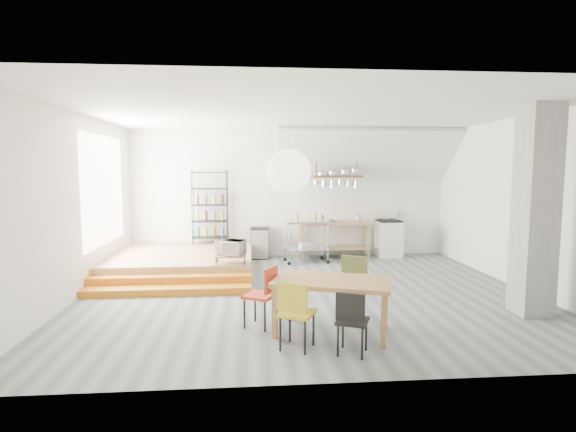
{
  "coord_description": "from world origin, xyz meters",
  "views": [
    {
      "loc": [
        -1.0,
        -7.93,
        2.23
      ],
      "look_at": [
        -0.27,
        0.8,
        1.31
      ],
      "focal_mm": 28.0,
      "sensor_mm": 36.0,
      "label": 1
    }
  ],
  "objects": [
    {
      "name": "kitchen_counter",
      "position": [
        1.1,
        3.15,
        0.63
      ],
      "size": [
        1.8,
        0.6,
        0.91
      ],
      "color": "olive",
      "rests_on": "ground"
    },
    {
      "name": "chair_olive",
      "position": [
        0.51,
        -1.44,
        0.55
      ],
      "size": [
        0.56,
        0.56,
        0.92
      ],
      "rotation": [
        0.0,
        0.0,
        -0.46
      ],
      "color": "#5C6730",
      "rests_on": "ground"
    },
    {
      "name": "rolling_cart",
      "position": [
        0.31,
        2.6,
        0.65
      ],
      "size": [
        1.08,
        0.69,
        1.0
      ],
      "rotation": [
        0.0,
        0.0,
        0.12
      ],
      "color": "silver",
      "rests_on": "ground"
    },
    {
      "name": "paper_lantern",
      "position": [
        -0.48,
        -1.86,
        2.2
      ],
      "size": [
        0.6,
        0.6,
        0.6
      ],
      "primitive_type": "sphere",
      "color": "white",
      "rests_on": "ceiling"
    },
    {
      "name": "chair_black",
      "position": [
        0.18,
        -2.82,
        0.47
      ],
      "size": [
        0.48,
        0.48,
        0.79
      ],
      "rotation": [
        0.0,
        0.0,
        2.73
      ],
      "color": "black",
      "rests_on": "ground"
    },
    {
      "name": "pot_rack",
      "position": [
        1.13,
        2.92,
        1.98
      ],
      "size": [
        1.2,
        0.5,
        1.43
      ],
      "color": "#3F2619",
      "rests_on": "ceiling"
    },
    {
      "name": "stove",
      "position": [
        2.5,
        3.16,
        0.48
      ],
      "size": [
        0.6,
        0.6,
        1.18
      ],
      "color": "white",
      "rests_on": "ground"
    },
    {
      "name": "ceiling",
      "position": [
        0.0,
        0.0,
        3.2
      ],
      "size": [
        8.0,
        7.0,
        0.02
      ],
      "primitive_type": "cube",
      "color": "white",
      "rests_on": "wall_back"
    },
    {
      "name": "platform",
      "position": [
        -2.5,
        2.0,
        0.2
      ],
      "size": [
        3.0,
        3.0,
        0.4
      ],
      "primitive_type": "cube",
      "color": "olive",
      "rests_on": "ground"
    },
    {
      "name": "microwave",
      "position": [
        -1.4,
        0.75,
        0.71
      ],
      "size": [
        0.62,
        0.53,
        0.29
      ],
      "primitive_type": "imported",
      "rotation": [
        0.0,
        0.0,
        -0.4
      ],
      "color": "beige",
      "rests_on": "microwave_shelf"
    },
    {
      "name": "step_lower",
      "position": [
        -2.5,
        0.05,
        0.07
      ],
      "size": [
        3.0,
        0.35,
        0.13
      ],
      "primitive_type": "cube",
      "color": "#C46E17",
      "rests_on": "ground"
    },
    {
      "name": "wall_back",
      "position": [
        0.0,
        3.5,
        1.6
      ],
      "size": [
        8.0,
        0.04,
        3.2
      ],
      "primitive_type": "cube",
      "color": "silver",
      "rests_on": "ground"
    },
    {
      "name": "microwave_shelf",
      "position": [
        -1.4,
        0.75,
        0.55
      ],
      "size": [
        0.6,
        0.4,
        0.16
      ],
      "color": "olive",
      "rests_on": "platform"
    },
    {
      "name": "bowl",
      "position": [
        1.02,
        3.1,
        0.94
      ],
      "size": [
        0.25,
        0.25,
        0.05
      ],
      "primitive_type": "imported",
      "rotation": [
        0.0,
        0.0,
        0.18
      ],
      "color": "silver",
      "rests_on": "kitchen_counter"
    },
    {
      "name": "mini_fridge",
      "position": [
        -0.79,
        3.2,
        0.38
      ],
      "size": [
        0.45,
        0.45,
        0.77
      ],
      "primitive_type": "cube",
      "color": "black",
      "rests_on": "ground"
    },
    {
      "name": "chair_mustard",
      "position": [
        -0.47,
        -2.61,
        0.52
      ],
      "size": [
        0.54,
        0.54,
        0.88
      ],
      "rotation": [
        0.0,
        0.0,
        2.68
      ],
      "color": "#B29E1E",
      "rests_on": "ground"
    },
    {
      "name": "slope_ceiling",
      "position": [
        1.8,
        2.9,
        2.55
      ],
      "size": [
        4.4,
        1.44,
        1.32
      ],
      "primitive_type": "cube",
      "rotation": [
        -0.73,
        0.0,
        0.0
      ],
      "color": "white",
      "rests_on": "wall_back"
    },
    {
      "name": "wall_left",
      "position": [
        -4.0,
        0.0,
        1.6
      ],
      "size": [
        0.04,
        7.0,
        3.2
      ],
      "primitive_type": "cube",
      "color": "silver",
      "rests_on": "ground"
    },
    {
      "name": "step_upper",
      "position": [
        -2.5,
        0.4,
        0.13
      ],
      "size": [
        3.0,
        0.35,
        0.27
      ],
      "primitive_type": "cube",
      "color": "#C46E17",
      "rests_on": "ground"
    },
    {
      "name": "wall_right",
      "position": [
        4.0,
        0.0,
        1.6
      ],
      "size": [
        0.04,
        7.0,
        3.2
      ],
      "primitive_type": "cube",
      "color": "silver",
      "rests_on": "ground"
    },
    {
      "name": "floor",
      "position": [
        0.0,
        0.0,
        0.0
      ],
      "size": [
        8.0,
        8.0,
        0.0
      ],
      "primitive_type": "plane",
      "color": "#535D60",
      "rests_on": "ground"
    },
    {
      "name": "wire_shelving",
      "position": [
        -2.0,
        3.2,
        1.33
      ],
      "size": [
        0.88,
        0.38,
        1.8
      ],
      "color": "black",
      "rests_on": "platform"
    },
    {
      "name": "window_pane",
      "position": [
        -3.98,
        1.5,
        1.8
      ],
      "size": [
        0.02,
        2.5,
        2.2
      ],
      "primitive_type": "cube",
      "color": "white",
      "rests_on": "wall_left"
    },
    {
      "name": "concrete_column",
      "position": [
        3.3,
        -1.5,
        1.6
      ],
      "size": [
        0.5,
        0.5,
        3.2
      ],
      "primitive_type": "cube",
      "color": "gray",
      "rests_on": "ground"
    },
    {
      "name": "chair_red",
      "position": [
        -0.82,
        -1.76,
        0.52
      ],
      "size": [
        0.54,
        0.54,
        0.87
      ],
      "rotation": [
        0.0,
        0.0,
        -2.07
      ],
      "color": "red",
      "rests_on": "ground"
    },
    {
      "name": "dining_table",
      "position": [
        0.09,
        -2.05,
        0.66
      ],
      "size": [
        1.76,
        1.33,
        0.74
      ],
      "rotation": [
        0.0,
        0.0,
        -0.32
      ],
      "color": "#996537",
      "rests_on": "ground"
    }
  ]
}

